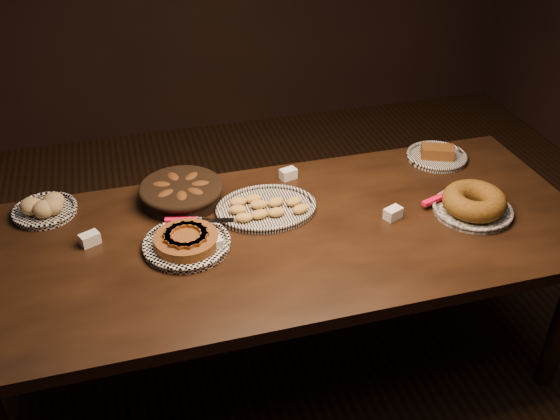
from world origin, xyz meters
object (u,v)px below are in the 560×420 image
object	(u,v)px
apple_tart_plate	(187,242)
bundt_cake_plate	(473,204)
buffet_table	(285,247)
madeleine_platter	(266,208)

from	to	relation	value
apple_tart_plate	bundt_cake_plate	size ratio (longest dim) A/B	1.05
buffet_table	madeleine_platter	size ratio (longest dim) A/B	5.95
apple_tart_plate	bundt_cake_plate	bearing A→B (deg)	8.78
buffet_table	apple_tart_plate	world-z (taller)	apple_tart_plate
buffet_table	apple_tart_plate	xyz separation A→B (m)	(-0.38, 0.01, 0.10)
buffet_table	apple_tart_plate	distance (m)	0.39
apple_tart_plate	bundt_cake_plate	world-z (taller)	bundt_cake_plate
apple_tart_plate	madeleine_platter	bearing A→B (deg)	36.41
madeleine_platter	bundt_cake_plate	bearing A→B (deg)	-26.92
madeleine_platter	bundt_cake_plate	distance (m)	0.83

